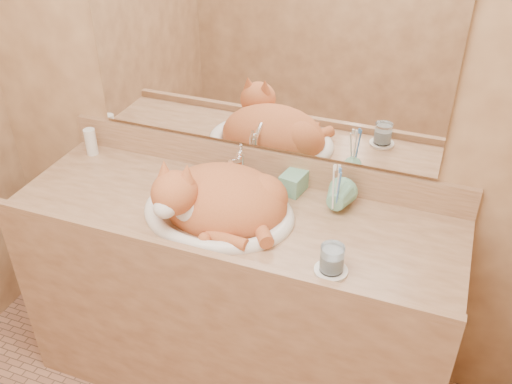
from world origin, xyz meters
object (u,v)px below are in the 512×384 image
at_px(sink_basin, 218,194).
at_px(water_glass, 332,259).
at_px(vanity_counter, 235,301).
at_px(soap_dispenser, 287,178).
at_px(cat, 217,198).
at_px(toothbrush_cup, 335,205).

xyz_separation_m(sink_basin, water_glass, (0.44, -0.15, -0.03)).
relative_size(vanity_counter, soap_dispenser, 9.45).
height_order(vanity_counter, sink_basin, sink_basin).
bearing_deg(soap_dispenser, water_glass, -42.53).
relative_size(sink_basin, water_glass, 6.08).
distance_m(vanity_counter, cat, 0.50).
bearing_deg(cat, vanity_counter, 31.81).
bearing_deg(sink_basin, soap_dispenser, 36.74).
xyz_separation_m(toothbrush_cup, water_glass, (0.06, -0.28, 0.00)).
distance_m(vanity_counter, sink_basin, 0.51).
bearing_deg(water_glass, sink_basin, 160.76).
xyz_separation_m(cat, soap_dispenser, (0.19, 0.19, 0.01)).
height_order(sink_basin, water_glass, sink_basin).
distance_m(soap_dispenser, toothbrush_cup, 0.20).
xyz_separation_m(sink_basin, toothbrush_cup, (0.38, 0.13, -0.03)).
bearing_deg(vanity_counter, soap_dispenser, 47.53).
relative_size(sink_basin, soap_dispenser, 3.12).
bearing_deg(vanity_counter, sink_basin, -155.51).
bearing_deg(toothbrush_cup, soap_dispenser, 164.85).
bearing_deg(sink_basin, cat, -82.96).
xyz_separation_m(soap_dispenser, water_glass, (0.25, -0.34, -0.03)).
xyz_separation_m(soap_dispenser, toothbrush_cup, (0.19, -0.05, -0.04)).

